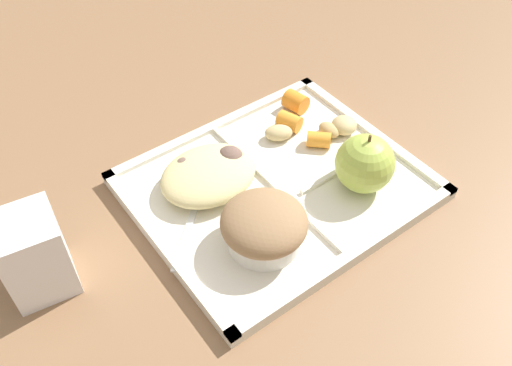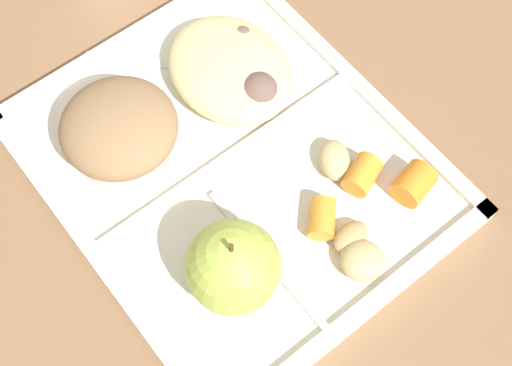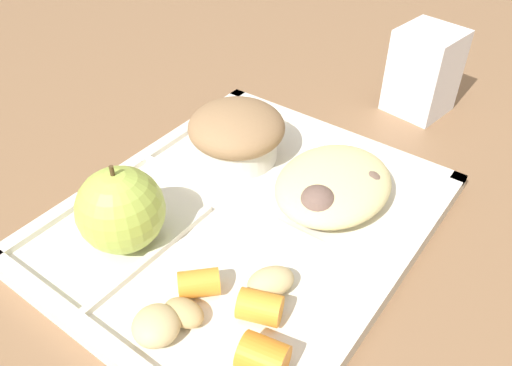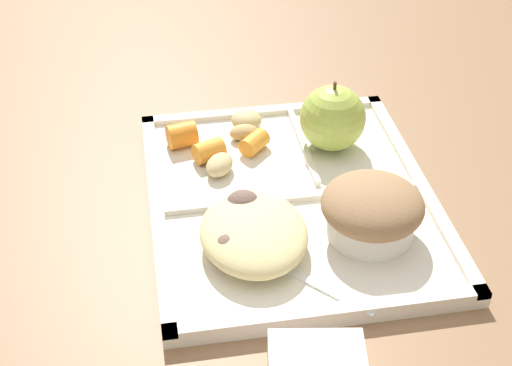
# 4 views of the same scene
# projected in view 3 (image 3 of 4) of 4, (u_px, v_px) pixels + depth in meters

# --- Properties ---
(ground) EXTENTS (6.00, 6.00, 0.00)m
(ground) POSITION_uv_depth(u_px,v_px,m) (245.00, 226.00, 0.48)
(ground) COLOR #846042
(lunch_tray) EXTENTS (0.34, 0.29, 0.02)m
(lunch_tray) POSITION_uv_depth(u_px,v_px,m) (245.00, 221.00, 0.47)
(lunch_tray) COLOR silver
(lunch_tray) RESTS_ON ground
(green_apple) EXTENTS (0.07, 0.07, 0.08)m
(green_apple) POSITION_uv_depth(u_px,v_px,m) (121.00, 210.00, 0.42)
(green_apple) COLOR #A8C14C
(green_apple) RESTS_ON lunch_tray
(bran_muffin) EXTENTS (0.10, 0.10, 0.06)m
(bran_muffin) POSITION_uv_depth(u_px,v_px,m) (237.00, 133.00, 0.52)
(bran_muffin) COLOR silver
(bran_muffin) RESTS_ON lunch_tray
(carrot_slice_tilted) EXTENTS (0.04, 0.04, 0.02)m
(carrot_slice_tilted) POSITION_uv_depth(u_px,v_px,m) (199.00, 283.00, 0.40)
(carrot_slice_tilted) COLOR orange
(carrot_slice_tilted) RESTS_ON lunch_tray
(carrot_slice_edge) EXTENTS (0.03, 0.04, 0.03)m
(carrot_slice_edge) POSITION_uv_depth(u_px,v_px,m) (263.00, 358.00, 0.34)
(carrot_slice_edge) COLOR orange
(carrot_slice_edge) RESTS_ON lunch_tray
(carrot_slice_diagonal) EXTENTS (0.03, 0.04, 0.02)m
(carrot_slice_diagonal) POSITION_uv_depth(u_px,v_px,m) (260.00, 307.00, 0.38)
(carrot_slice_diagonal) COLOR orange
(carrot_slice_diagonal) RESTS_ON lunch_tray
(potato_chunk_wedge) EXTENTS (0.03, 0.03, 0.02)m
(potato_chunk_wedge) POSITION_uv_depth(u_px,v_px,m) (184.00, 313.00, 0.38)
(potato_chunk_wedge) COLOR tan
(potato_chunk_wedge) RESTS_ON lunch_tray
(potato_chunk_golden) EXTENTS (0.05, 0.05, 0.02)m
(potato_chunk_golden) POSITION_uv_depth(u_px,v_px,m) (156.00, 326.00, 0.37)
(potato_chunk_golden) COLOR tan
(potato_chunk_golden) RESTS_ON lunch_tray
(potato_chunk_small) EXTENTS (0.05, 0.04, 0.02)m
(potato_chunk_small) POSITION_uv_depth(u_px,v_px,m) (271.00, 282.00, 0.40)
(potato_chunk_small) COLOR tan
(potato_chunk_small) RESTS_ON lunch_tray
(egg_noodle_pile) EXTENTS (0.12, 0.10, 0.04)m
(egg_noodle_pile) POSITION_uv_depth(u_px,v_px,m) (333.00, 184.00, 0.48)
(egg_noodle_pile) COLOR beige
(egg_noodle_pile) RESTS_ON lunch_tray
(meatball_back) EXTENTS (0.03, 0.03, 0.03)m
(meatball_back) POSITION_uv_depth(u_px,v_px,m) (368.00, 187.00, 0.48)
(meatball_back) COLOR #755B4C
(meatball_back) RESTS_ON lunch_tray
(meatball_front) EXTENTS (0.04, 0.04, 0.04)m
(meatball_front) POSITION_uv_depth(u_px,v_px,m) (318.00, 206.00, 0.45)
(meatball_front) COLOR brown
(meatball_front) RESTS_ON lunch_tray
(meatball_side) EXTENTS (0.03, 0.03, 0.03)m
(meatball_side) POSITION_uv_depth(u_px,v_px,m) (344.00, 190.00, 0.48)
(meatball_side) COLOR brown
(meatball_side) RESTS_ON lunch_tray
(meatball_center) EXTENTS (0.03, 0.03, 0.03)m
(meatball_center) POSITION_uv_depth(u_px,v_px,m) (333.00, 186.00, 0.48)
(meatball_center) COLOR brown
(meatball_center) RESTS_ON lunch_tray
(plastic_fork) EXTENTS (0.13, 0.13, 0.00)m
(plastic_fork) POSITION_uv_depth(u_px,v_px,m) (331.00, 172.00, 0.52)
(plastic_fork) COLOR silver
(plastic_fork) RESTS_ON lunch_tray
(milk_carton) EXTENTS (0.07, 0.07, 0.10)m
(milk_carton) POSITION_uv_depth(u_px,v_px,m) (424.00, 71.00, 0.61)
(milk_carton) COLOR white
(milk_carton) RESTS_ON ground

